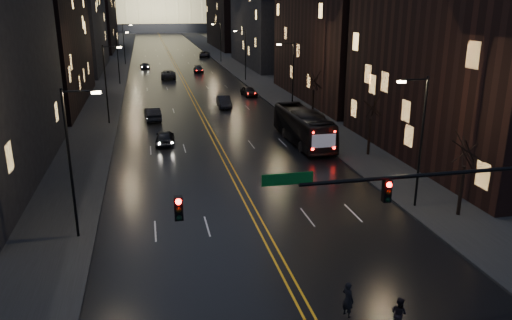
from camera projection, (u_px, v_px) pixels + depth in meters
ground at (306, 312)px, 22.68m from camera, size 900.00×900.00×0.00m
road at (168, 52)px, 143.81m from camera, size 20.00×320.00×0.02m
sidewalk_left at (118, 52)px, 140.94m from camera, size 8.00×320.00×0.16m
sidewalk_right at (216, 50)px, 146.63m from camera, size 8.00×320.00×0.16m
center_line at (168, 52)px, 143.80m from camera, size 0.62×320.00×0.01m
building_left_far at (70, 21)px, 101.13m from camera, size 12.00×34.00×20.00m
building_left_dist at (91, 8)px, 145.25m from camera, size 12.00×40.00×24.00m
building_right_near at (476, 21)px, 41.98m from camera, size 12.00×26.00×24.00m
building_right_mid at (271, 5)px, 108.76m from camera, size 12.00×34.00×26.00m
building_right_dist at (233, 11)px, 154.09m from camera, size 12.00×40.00×22.00m
traffic_signal at (435, 197)px, 22.34m from camera, size 17.29×0.45×7.00m
streetlamp_right_near at (419, 136)px, 32.67m from camera, size 2.13×0.25×9.00m
streetlamp_left_near at (73, 157)px, 28.27m from camera, size 2.13×0.25×9.00m
streetlamp_right_mid at (291, 75)px, 60.62m from camera, size 2.13×0.25×9.00m
streetlamp_left_mid at (107, 80)px, 56.23m from camera, size 2.13×0.25×9.00m
streetlamp_right_far at (244, 52)px, 88.57m from camera, size 2.13×0.25×9.00m
streetlamp_left_far at (119, 55)px, 84.18m from camera, size 2.13×0.25×9.00m
streetlamp_right_dist at (220, 40)px, 116.53m from camera, size 2.13×0.25×9.00m
streetlamp_left_dist at (125, 42)px, 112.13m from camera, size 2.13×0.25×9.00m
tree_right_near at (466, 151)px, 31.42m from camera, size 2.40×2.40×6.65m
tree_right_mid at (371, 107)px, 44.46m from camera, size 2.40×2.40×6.65m
tree_right_far at (314, 81)px, 59.37m from camera, size 2.40×2.40×6.65m
bus at (303, 127)px, 49.60m from camera, size 3.04×12.00×3.33m
oncoming_car_a at (165, 137)px, 49.33m from camera, size 2.17×4.45×1.46m
oncoming_car_b at (153, 114)px, 59.44m from camera, size 2.03×4.92×1.59m
oncoming_car_c at (168, 74)px, 92.37m from camera, size 2.85×5.84×1.60m
oncoming_car_d at (145, 66)px, 105.87m from camera, size 2.20×4.59×1.29m
receding_car_a at (224, 102)px, 66.84m from camera, size 1.85×4.78×1.55m
receding_car_b at (249, 91)px, 75.02m from camera, size 2.19×4.49×1.47m
receding_car_c at (199, 69)px, 100.03m from camera, size 2.06×4.67×1.33m
receding_car_d at (205, 54)px, 128.54m from camera, size 3.32×5.89×1.55m
pedestrian_a at (348, 299)px, 22.14m from camera, size 0.62×0.73×1.70m
pedestrian_b at (399, 313)px, 21.30m from camera, size 0.71×0.84×1.52m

